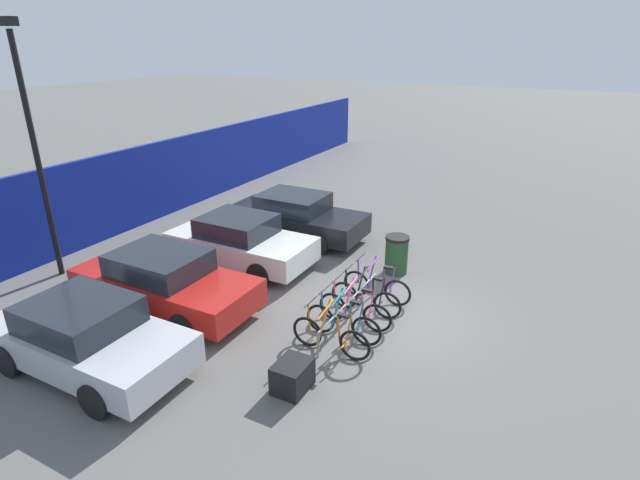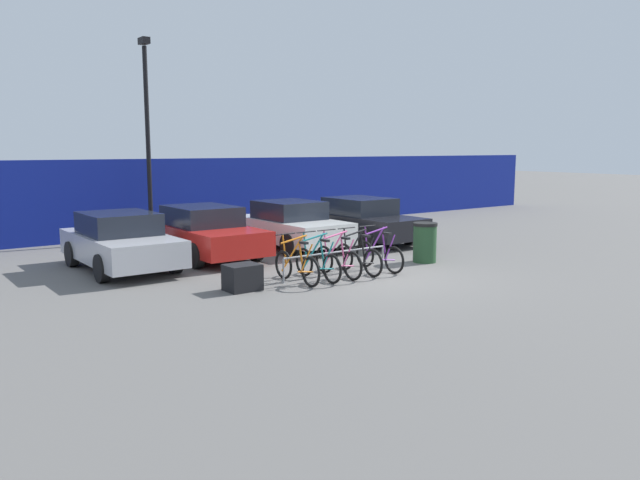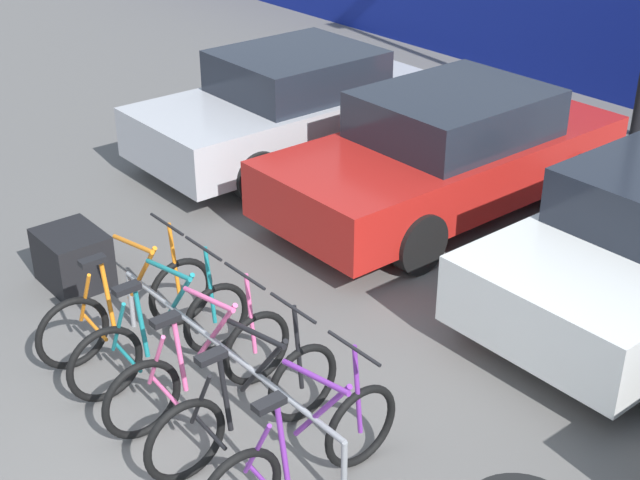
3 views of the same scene
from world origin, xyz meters
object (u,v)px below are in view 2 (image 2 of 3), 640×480
object	(u,v)px
bicycle_teal	(318,263)
bicycle_pink	(338,261)
bicycle_orange	(297,266)
lamp_post	(148,130)
bicycle_black	(358,258)
bicycle_purple	(379,255)
car_silver	(121,242)
car_black	(361,220)
car_white	(291,225)
bike_rack	(336,255)
trash_bin	(425,242)
cargo_crate	(242,277)
car_red	(204,232)

from	to	relation	value
bicycle_teal	bicycle_pink	xyz separation A→B (m)	(0.58, 0.00, 0.00)
bicycle_orange	lamp_post	size ratio (longest dim) A/B	0.27
bicycle_black	bicycle_purple	bearing A→B (deg)	0.59
car_silver	car_black	xyz separation A→B (m)	(7.64, -0.01, 0.00)
bicycle_teal	car_white	bearing A→B (deg)	60.78
bicycle_orange	bicycle_pink	size ratio (longest dim) A/B	1.00
bike_rack	bicycle_pink	xyz separation A→B (m)	(-0.06, -0.15, -0.10)
bicycle_black	car_black	distance (m)	5.05
bicycle_black	car_white	size ratio (longest dim) A/B	0.43
trash_bin	cargo_crate	world-z (taller)	trash_bin
lamp_post	trash_bin	size ratio (longest dim) A/B	6.10
bicycle_teal	trash_bin	xyz separation A→B (m)	(3.55, 0.12, 0.14)
car_silver	cargo_crate	distance (m)	3.93
car_silver	car_black	bearing A→B (deg)	-0.08
car_silver	trash_bin	size ratio (longest dim) A/B	3.93
car_red	car_black	distance (m)	5.27
bike_rack	cargo_crate	world-z (taller)	bike_rack
bicycle_orange	car_red	bearing A→B (deg)	93.59
bike_rack	cargo_crate	distance (m)	2.53
bike_rack	car_black	distance (m)	5.31
bicycle_black	car_white	xyz separation A→B (m)	(0.83, 4.07, 0.31)
bicycle_black	bicycle_orange	bearing A→B (deg)	-179.41
bicycle_orange	bicycle_black	distance (m)	1.76
car_silver	car_black	world-z (taller)	same
car_white	car_black	bearing A→B (deg)	-6.43
bicycle_orange	bicycle_purple	xyz separation A→B (m)	(2.42, 0.00, 0.00)
lamp_post	cargo_crate	size ratio (longest dim) A/B	8.98
bicycle_orange	car_black	bearing A→B (deg)	37.84
bicycle_orange	bicycle_purple	world-z (taller)	same
bike_rack	bicycle_black	bearing A→B (deg)	-15.21
bicycle_black	cargo_crate	size ratio (longest dim) A/B	2.44
bike_rack	trash_bin	world-z (taller)	trash_bin
bicycle_purple	car_white	distance (m)	4.09
car_red	lamp_post	world-z (taller)	lamp_post
bicycle_purple	lamp_post	world-z (taller)	lamp_post
bike_rack	lamp_post	distance (m)	8.50
car_red	bicycle_purple	bearing A→B (deg)	-57.92
car_white	bicycle_purple	bearing A→B (deg)	-92.31
bicycle_teal	bicycle_purple	xyz separation A→B (m)	(1.85, 0.00, 0.00)
car_red	cargo_crate	xyz separation A→B (m)	(-1.12, -4.06, -0.42)
bicycle_teal	car_white	xyz separation A→B (m)	(2.01, 4.07, 0.31)
bicycle_teal	car_red	distance (m)	4.24
bicycle_black	car_red	bearing A→B (deg)	115.62
bicycle_pink	car_red	size ratio (longest dim) A/B	0.39
bicycle_purple	car_silver	distance (m)	6.28
bicycle_black	car_silver	xyz separation A→B (m)	(-4.32, 3.80, 0.31)
bicycle_black	trash_bin	size ratio (longest dim) A/B	1.66
car_white	trash_bin	distance (m)	4.24
car_white	cargo_crate	xyz separation A→B (m)	(-3.89, -3.98, -0.42)
bicycle_orange	cargo_crate	distance (m)	1.31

